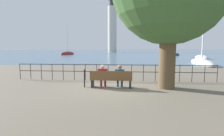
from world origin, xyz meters
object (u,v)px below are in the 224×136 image
Objects in this scene: closed_umbrella at (84,77)px; sailboat_1 at (201,58)px; sailboat_3 at (68,54)px; sailboat_0 at (169,54)px; park_bench at (111,79)px; seated_person_left at (103,75)px; sailboat_2 at (202,62)px; harbor_lighthouse at (112,27)px; seated_person_right at (120,75)px.

sailboat_1 is (16.93, 26.93, -0.31)m from closed_umbrella.
sailboat_0 is at bearing 16.48° from sailboat_3.
park_bench is 1.83× the size of seated_person_left.
harbor_lighthouse is (-17.55, 70.54, 13.32)m from sailboat_2.
park_bench is 0.51m from seated_person_right.
harbor_lighthouse reaches higher than closed_umbrella.
seated_person_right is 17.49m from sailboat_2.
sailboat_2 is (-5.07, -12.51, 0.04)m from sailboat_1.
harbor_lighthouse is (-5.69, 84.96, 13.05)m from closed_umbrella.
park_bench is 48.49m from sailboat_0.
seated_person_right is 1.87m from closed_umbrella.
sailboat_2 is 73.90m from harbor_lighthouse.
sailboat_3 is (-34.29, 20.63, 0.10)m from sailboat_1.
seated_person_right reaches higher than seated_person_left.
seated_person_left is 18.02m from sailboat_2.
sailboat_0 is 19.62m from sailboat_1.
seated_person_left is at bearing -111.20° from sailboat_1.
seated_person_right is 51.22m from sailboat_3.
sailboat_0 is at bearing 72.91° from seated_person_left.
park_bench is 0.50m from seated_person_left.
sailboat_1 reaches higher than park_bench.
closed_umbrella is (-1.86, -0.08, -0.11)m from seated_person_right.
seated_person_right is 0.13× the size of sailboat_0.
sailboat_0 is 32.60m from sailboat_3.
park_bench is 1.82× the size of seated_person_right.
seated_person_left is 48.54m from sailboat_0.
sailboat_2 is at bearing -30.21° from sailboat_3.
harbor_lighthouse reaches higher than park_bench.
harbor_lighthouse reaches higher than sailboat_0.
sailboat_1 is 0.24× the size of harbor_lighthouse.
harbor_lighthouse is (-20.92, 38.48, 13.31)m from sailboat_0.
sailboat_1 reaches higher than seated_person_right.
park_bench is at bearing -50.08° from sailboat_3.
sailboat_2 reaches higher than closed_umbrella.
closed_umbrella is (-1.42, 0.00, 0.11)m from park_bench.
sailboat_0 reaches higher than sailboat_1.
sailboat_3 is (-19.22, 47.48, -0.31)m from seated_person_right.
park_bench is 17.81m from sailboat_2.
sailboat_0 is 45.78m from harbor_lighthouse.
closed_umbrella reaches higher than park_bench.
sailboat_1 is (1.70, -19.55, -0.05)m from sailboat_0.
sailboat_0 is at bearing -61.47° from harbor_lighthouse.
harbor_lighthouse is (-7.10, 84.96, 13.17)m from park_bench.
seated_person_right is 48.29m from sailboat_0.
park_bench is 0.18× the size of sailboat_2.
sailboat_3 is (-18.77, 47.56, -0.09)m from park_bench.
sailboat_3 is at bearing 154.41° from sailboat_0.
closed_umbrella is at bearing -131.83° from sailboat_0.
sailboat_0 is at bearing 73.93° from seated_person_right.
seated_person_left is 50.89m from sailboat_3.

